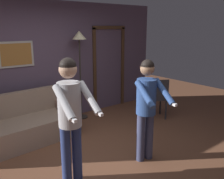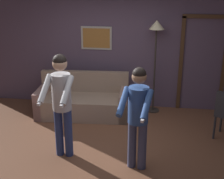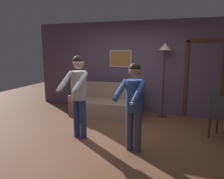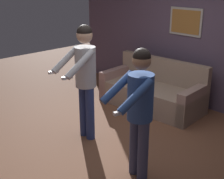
{
  "view_description": "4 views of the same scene",
  "coord_description": "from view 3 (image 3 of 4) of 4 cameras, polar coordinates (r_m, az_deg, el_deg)",
  "views": [
    {
      "loc": [
        -1.99,
        -2.89,
        2.08
      ],
      "look_at": [
        0.12,
        -0.22,
        1.21
      ],
      "focal_mm": 40.0,
      "sensor_mm": 36.0,
      "label": 1
    },
    {
      "loc": [
        0.89,
        -4.55,
        2.77
      ],
      "look_at": [
        0.28,
        -0.4,
        1.27
      ],
      "focal_mm": 50.0,
      "sensor_mm": 36.0,
      "label": 2
    },
    {
      "loc": [
        1.62,
        -4.0,
        1.87
      ],
      "look_at": [
        0.15,
        -0.15,
        1.07
      ],
      "focal_mm": 35.0,
      "sensor_mm": 36.0,
      "label": 3
    },
    {
      "loc": [
        2.8,
        -2.87,
        2.33
      ],
      "look_at": [
        0.1,
        -0.28,
        0.96
      ],
      "focal_mm": 50.0,
      "sensor_mm": 36.0,
      "label": 4
    }
  ],
  "objects": [
    {
      "name": "couch",
      "position": [
        6.11,
        -1.4,
        -4.08
      ],
      "size": [
        1.95,
        0.97,
        0.87
      ],
      "color": "gray",
      "rests_on": "ground_plane"
    },
    {
      "name": "torchiere_lamp",
      "position": [
        5.92,
        13.57,
        8.35
      ],
      "size": [
        0.32,
        0.32,
        1.98
      ],
      "color": "#332D28",
      "rests_on": "ground_plane"
    },
    {
      "name": "person_standing_right",
      "position": [
        3.85,
        5.74,
        -2.77
      ],
      "size": [
        0.51,
        0.65,
        1.61
      ],
      "color": "#40476A",
      "rests_on": "ground_plane"
    },
    {
      "name": "ground_plane",
      "position": [
        4.7,
        -1.14,
        -12.41
      ],
      "size": [
        12.0,
        12.0,
        0.0
      ],
      "primitive_type": "plane",
      "color": "brown"
    },
    {
      "name": "person_standing_left",
      "position": [
        4.45,
        -8.72,
        0.04
      ],
      "size": [
        0.45,
        0.66,
        1.71
      ],
      "color": "navy",
      "rests_on": "ground_plane"
    },
    {
      "name": "dining_chair_distant",
      "position": [
        4.95,
        26.7,
        -5.92
      ],
      "size": [
        0.57,
        0.57,
        0.93
      ],
      "color": "#2D2D33",
      "rests_on": "ground_plane"
    },
    {
      "name": "back_wall_assembly",
      "position": [
        6.37,
        6.25,
        5.84
      ],
      "size": [
        6.4,
        0.1,
        2.6
      ],
      "color": "#5A495E",
      "rests_on": "ground_plane"
    }
  ]
}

